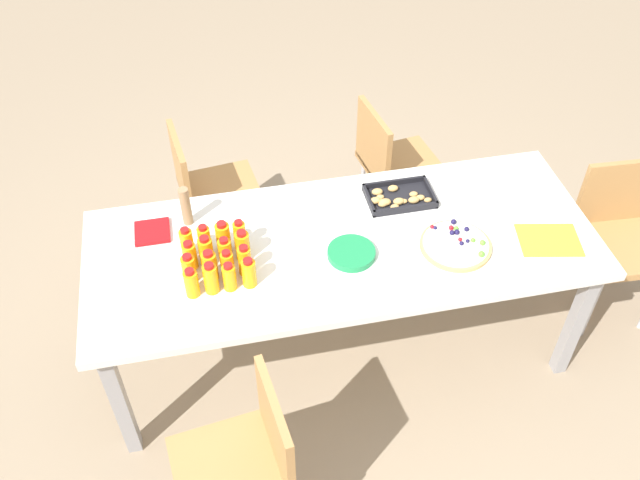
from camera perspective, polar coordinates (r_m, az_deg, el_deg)
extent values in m
plane|color=gray|center=(3.52, 1.63, -8.81)|extent=(12.00, 12.00, 0.00)
cube|color=white|center=(2.97, 1.90, -0.39)|extent=(2.20, 0.86, 0.04)
cube|color=#99999E|center=(3.03, -16.26, -12.81)|extent=(0.06, 0.06, 0.70)
cube|color=#99999E|center=(3.37, 20.42, -6.44)|extent=(0.06, 0.06, 0.70)
cube|color=#99999E|center=(3.47, -16.28, -3.24)|extent=(0.06, 0.06, 0.70)
cube|color=#99999E|center=(3.77, 15.79, 1.49)|extent=(0.06, 0.06, 0.70)
cube|color=#B7844C|center=(3.66, 23.77, -0.55)|extent=(0.42, 0.42, 0.04)
cube|color=#B7844C|center=(3.65, 23.38, 3.59)|extent=(0.38, 0.05, 0.38)
cylinder|color=silver|center=(3.66, 21.59, -5.30)|extent=(0.02, 0.02, 0.41)
cylinder|color=silver|center=(3.99, 23.79, -1.19)|extent=(0.02, 0.02, 0.41)
cylinder|color=silver|center=(3.84, 19.67, -1.74)|extent=(0.02, 0.02, 0.41)
cube|color=#B7844C|center=(3.69, -8.24, 3.99)|extent=(0.45, 0.45, 0.04)
cube|color=#B7844C|center=(3.56, -11.45, 5.66)|extent=(0.08, 0.38, 0.38)
cylinder|color=silver|center=(3.99, -6.18, 3.22)|extent=(0.02, 0.02, 0.41)
cylinder|color=silver|center=(3.76, -4.94, 0.20)|extent=(0.02, 0.02, 0.41)
cylinder|color=silver|center=(3.96, -10.66, 2.18)|extent=(0.02, 0.02, 0.41)
cylinder|color=silver|center=(3.72, -9.68, -0.93)|extent=(0.02, 0.02, 0.41)
cube|color=#B7844C|center=(3.86, 6.83, 6.16)|extent=(0.46, 0.46, 0.04)
cube|color=#B7844C|center=(3.67, 4.45, 7.90)|extent=(0.09, 0.38, 0.38)
cylinder|color=silver|center=(4.18, 7.59, 5.25)|extent=(0.02, 0.02, 0.41)
cylinder|color=silver|center=(3.97, 9.60, 2.50)|extent=(0.02, 0.02, 0.41)
cylinder|color=silver|center=(4.06, 3.54, 4.29)|extent=(0.02, 0.02, 0.41)
cylinder|color=silver|center=(3.85, 5.40, 1.41)|extent=(0.02, 0.02, 0.41)
cube|color=#B7844C|center=(2.67, -7.52, -18.45)|extent=(0.45, 0.45, 0.04)
cube|color=#B7844C|center=(2.52, -3.71, -15.36)|extent=(0.08, 0.38, 0.38)
cylinder|color=silver|center=(2.97, -11.00, -18.74)|extent=(0.02, 0.02, 0.41)
cylinder|color=silver|center=(2.97, -4.72, -17.19)|extent=(0.02, 0.02, 0.41)
cylinder|color=#F9AC14|center=(2.75, -10.60, -3.58)|extent=(0.06, 0.06, 0.12)
cylinder|color=red|center=(2.70, -10.79, -2.60)|extent=(0.04, 0.04, 0.02)
cylinder|color=#F9AB14|center=(2.75, -9.04, -3.21)|extent=(0.06, 0.06, 0.13)
cylinder|color=red|center=(2.69, -9.21, -2.14)|extent=(0.04, 0.04, 0.02)
cylinder|color=#FAAB14|center=(2.75, -7.52, -3.11)|extent=(0.05, 0.05, 0.12)
cylinder|color=red|center=(2.70, -7.65, -2.15)|extent=(0.04, 0.04, 0.02)
cylinder|color=#FAAF14|center=(2.75, -5.91, -2.78)|extent=(0.06, 0.06, 0.12)
cylinder|color=red|center=(2.70, -6.02, -1.77)|extent=(0.04, 0.04, 0.02)
cylinder|color=#F9AD14|center=(2.81, -10.80, -2.39)|extent=(0.06, 0.06, 0.12)
cylinder|color=red|center=(2.76, -10.98, -1.41)|extent=(0.04, 0.04, 0.02)
cylinder|color=#F9AB14|center=(2.79, -9.12, -2.20)|extent=(0.06, 0.06, 0.13)
cylinder|color=red|center=(2.74, -9.29, -1.13)|extent=(0.04, 0.04, 0.02)
cylinder|color=#FAAD14|center=(2.80, -7.67, -2.05)|extent=(0.05, 0.05, 0.12)
cylinder|color=red|center=(2.75, -7.80, -1.10)|extent=(0.03, 0.03, 0.02)
cylinder|color=#F9AC14|center=(2.80, -6.26, -1.75)|extent=(0.05, 0.05, 0.13)
cylinder|color=red|center=(2.74, -6.37, -0.68)|extent=(0.04, 0.04, 0.02)
cylinder|color=#FAAD14|center=(2.86, -10.73, -1.33)|extent=(0.06, 0.06, 0.12)
cylinder|color=red|center=(2.81, -10.92, -0.35)|extent=(0.04, 0.04, 0.02)
cylinder|color=#F9AF14|center=(2.85, -9.42, -0.99)|extent=(0.06, 0.06, 0.13)
cylinder|color=red|center=(2.80, -9.59, 0.08)|extent=(0.04, 0.04, 0.02)
cylinder|color=#FAAE14|center=(2.85, -7.87, -1.00)|extent=(0.06, 0.06, 0.12)
cylinder|color=red|center=(2.80, -8.01, -0.04)|extent=(0.04, 0.04, 0.02)
cylinder|color=#FAAC14|center=(2.85, -6.42, -0.54)|extent=(0.06, 0.06, 0.13)
cylinder|color=red|center=(2.80, -6.55, 0.55)|extent=(0.04, 0.04, 0.02)
cylinder|color=#F9AD14|center=(2.91, -10.97, -0.28)|extent=(0.05, 0.05, 0.13)
cylinder|color=red|center=(2.85, -11.16, 0.78)|extent=(0.04, 0.04, 0.02)
cylinder|color=#FAAE14|center=(2.90, -9.55, -0.05)|extent=(0.05, 0.05, 0.13)
cylinder|color=red|center=(2.85, -9.72, 1.01)|extent=(0.03, 0.03, 0.02)
cylinder|color=#F9AE14|center=(2.90, -8.03, 0.20)|extent=(0.06, 0.06, 0.13)
cylinder|color=red|center=(2.85, -8.18, 1.28)|extent=(0.04, 0.04, 0.02)
cylinder|color=#F9AC14|center=(2.90, -6.67, 0.34)|extent=(0.05, 0.05, 0.13)
cylinder|color=red|center=(2.85, -6.79, 1.42)|extent=(0.03, 0.03, 0.02)
cylinder|color=tan|center=(2.98, 11.17, -0.47)|extent=(0.30, 0.30, 0.02)
cylinder|color=white|center=(2.97, 11.21, -0.30)|extent=(0.28, 0.28, 0.01)
sphere|color=#1E1947|center=(3.01, 9.53, 1.01)|extent=(0.02, 0.02, 0.02)
sphere|color=red|center=(3.02, 10.82, 1.01)|extent=(0.02, 0.02, 0.02)
sphere|color=#1E1947|center=(3.00, 10.90, 0.61)|extent=(0.02, 0.02, 0.02)
sphere|color=#66B238|center=(2.98, 13.33, -0.22)|extent=(0.02, 0.02, 0.02)
sphere|color=#1E1947|center=(3.01, 11.29, 0.65)|extent=(0.02, 0.02, 0.02)
sphere|color=#1E1947|center=(3.05, 11.03, 1.49)|extent=(0.02, 0.02, 0.02)
sphere|color=#1E1947|center=(3.03, 12.07, 0.89)|extent=(0.02, 0.02, 0.02)
sphere|color=#1E1947|center=(2.96, 11.66, -0.28)|extent=(0.02, 0.02, 0.02)
sphere|color=#1E1947|center=(2.98, 12.14, -0.08)|extent=(0.02, 0.02, 0.02)
sphere|color=#66B238|center=(3.03, 11.23, 0.95)|extent=(0.02, 0.02, 0.02)
sphere|color=red|center=(2.98, 11.54, 0.05)|extent=(0.02, 0.02, 0.02)
sphere|color=#66B238|center=(2.99, 12.57, -0.01)|extent=(0.02, 0.02, 0.02)
sphere|color=#66B238|center=(2.93, 13.25, -1.14)|extent=(0.03, 0.03, 0.03)
sphere|color=red|center=(3.02, 9.28, 1.09)|extent=(0.02, 0.02, 0.02)
cube|color=black|center=(3.18, 6.61, 3.47)|extent=(0.31, 0.20, 0.01)
cube|color=black|center=(3.10, 7.13, 2.54)|extent=(0.31, 0.01, 0.03)
cube|color=black|center=(3.24, 6.15, 4.72)|extent=(0.31, 0.01, 0.03)
cube|color=black|center=(3.13, 4.07, 3.31)|extent=(0.01, 0.20, 0.03)
cube|color=black|center=(3.21, 9.13, 3.98)|extent=(0.01, 0.20, 0.03)
ellipsoid|color=tan|center=(3.17, 4.76, 4.00)|extent=(0.05, 0.04, 0.03)
ellipsoid|color=tan|center=(3.13, 4.61, 3.28)|extent=(0.05, 0.04, 0.03)
ellipsoid|color=tan|center=(3.12, 5.41, 3.15)|extent=(0.06, 0.04, 0.03)
ellipsoid|color=tan|center=(3.16, 8.94, 3.30)|extent=(0.04, 0.03, 0.02)
ellipsoid|color=tan|center=(3.14, 4.87, 3.31)|extent=(0.04, 0.03, 0.02)
ellipsoid|color=tan|center=(3.14, 6.95, 3.20)|extent=(0.04, 0.03, 0.02)
ellipsoid|color=tan|center=(3.11, 6.22, 2.75)|extent=(0.04, 0.03, 0.02)
ellipsoid|color=tan|center=(3.13, 6.55, 3.21)|extent=(0.05, 0.04, 0.03)
ellipsoid|color=tan|center=(3.12, 5.23, 2.99)|extent=(0.04, 0.03, 0.02)
ellipsoid|color=tan|center=(3.15, 5.02, 3.57)|extent=(0.04, 0.03, 0.02)
ellipsoid|color=tan|center=(3.17, 8.32, 3.50)|extent=(0.04, 0.03, 0.02)
ellipsoid|color=tan|center=(3.20, 6.08, 4.29)|extent=(0.05, 0.03, 0.03)
ellipsoid|color=tan|center=(3.15, 7.79, 3.31)|extent=(0.05, 0.04, 0.03)
ellipsoid|color=tan|center=(3.18, 7.77, 3.79)|extent=(0.04, 0.03, 0.02)
cylinder|color=#1E8C4C|center=(2.90, 2.62, -1.27)|extent=(0.20, 0.20, 0.00)
cylinder|color=#1E8C4C|center=(2.89, 2.62, -1.20)|extent=(0.20, 0.20, 0.00)
cylinder|color=#1E8C4C|center=(2.89, 2.62, -1.13)|extent=(0.20, 0.20, 0.00)
cylinder|color=#1E8C4C|center=(2.88, 2.62, -1.06)|extent=(0.20, 0.20, 0.00)
cylinder|color=#1E8C4C|center=(2.88, 2.63, -0.99)|extent=(0.20, 0.20, 0.00)
cylinder|color=#1E8C4C|center=(2.88, 2.63, -0.92)|extent=(0.20, 0.20, 0.00)
cube|color=red|center=(3.07, -13.74, 0.66)|extent=(0.15, 0.15, 0.02)
cylinder|color=#9E7A56|center=(3.03, -11.08, 2.77)|extent=(0.04, 0.04, 0.19)
cube|color=yellow|center=(3.12, 18.46, 0.00)|extent=(0.29, 0.25, 0.01)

